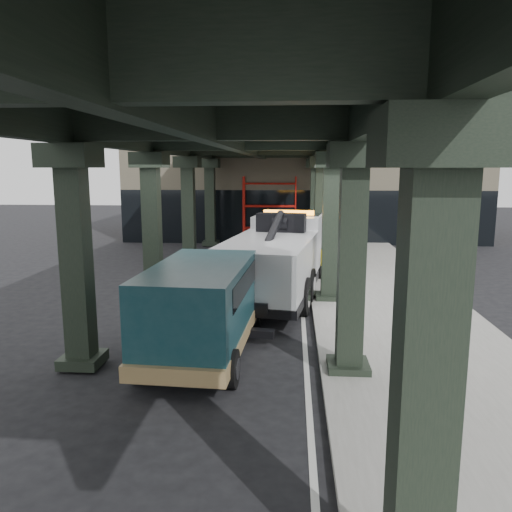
% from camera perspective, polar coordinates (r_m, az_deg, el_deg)
% --- Properties ---
extents(ground, '(90.00, 90.00, 0.00)m').
position_cam_1_polar(ground, '(15.22, -1.05, -7.14)').
color(ground, black).
rests_on(ground, ground).
extents(sidewalk, '(5.00, 40.00, 0.15)m').
position_cam_1_polar(sidewalk, '(17.35, 14.61, -5.05)').
color(sidewalk, gray).
rests_on(sidewalk, ground).
extents(lane_stripe, '(0.12, 38.00, 0.01)m').
position_cam_1_polar(lane_stripe, '(17.08, 5.28, -5.24)').
color(lane_stripe, silver).
rests_on(lane_stripe, ground).
extents(viaduct, '(7.40, 32.00, 6.40)m').
position_cam_1_polar(viaduct, '(16.60, -1.87, 13.37)').
color(viaduct, black).
rests_on(viaduct, ground).
extents(building, '(22.00, 10.00, 8.00)m').
position_cam_1_polar(building, '(34.49, 5.37, 9.18)').
color(building, '#C6B793').
rests_on(building, ground).
extents(scaffolding, '(3.08, 0.88, 4.00)m').
position_cam_1_polar(scaffolding, '(29.25, 1.57, 5.36)').
color(scaffolding, red).
rests_on(scaffolding, ground).
extents(tow_truck, '(3.85, 9.44, 3.01)m').
position_cam_1_polar(tow_truck, '(17.82, 2.67, 0.25)').
color(tow_truck, black).
rests_on(tow_truck, ground).
extents(towed_van, '(2.53, 5.75, 2.29)m').
position_cam_1_polar(towed_van, '(12.14, -6.03, -5.63)').
color(towed_van, '#10333A').
rests_on(towed_van, ground).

